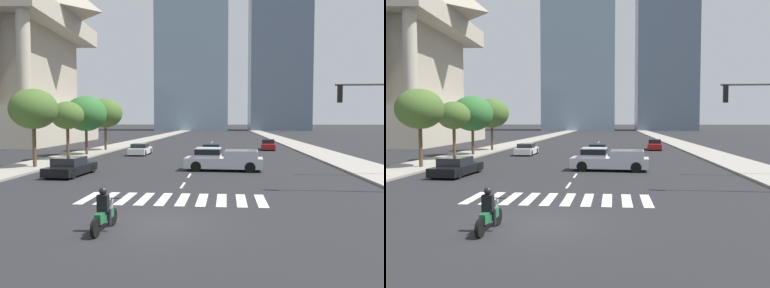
% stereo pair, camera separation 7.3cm
% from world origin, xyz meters
% --- Properties ---
extents(ground_plane, '(800.00, 800.00, 0.00)m').
position_xyz_m(ground_plane, '(0.00, 0.00, 0.00)').
color(ground_plane, '#232326').
extents(sidewalk_east, '(4.00, 260.00, 0.15)m').
position_xyz_m(sidewalk_east, '(12.96, 30.00, 0.07)').
color(sidewalk_east, gray).
rests_on(sidewalk_east, ground).
extents(sidewalk_west, '(4.00, 260.00, 0.15)m').
position_xyz_m(sidewalk_west, '(-12.96, 30.00, 0.07)').
color(sidewalk_west, gray).
rests_on(sidewalk_west, ground).
extents(crosswalk_near, '(8.55, 2.98, 0.01)m').
position_xyz_m(crosswalk_near, '(-0.00, 4.39, 0.00)').
color(crosswalk_near, silver).
rests_on(crosswalk_near, ground).
extents(lane_divider_center, '(0.14, 50.00, 0.01)m').
position_xyz_m(lane_divider_center, '(0.00, 32.39, 0.00)').
color(lane_divider_center, silver).
rests_on(lane_divider_center, ground).
extents(motorcycle_lead, '(0.70, 2.11, 1.49)m').
position_xyz_m(motorcycle_lead, '(-1.55, -1.10, 0.58)').
color(motorcycle_lead, black).
rests_on(motorcycle_lead, ground).
extents(pickup_truck, '(5.76, 2.38, 1.67)m').
position_xyz_m(pickup_truck, '(1.98, 15.22, 0.81)').
color(pickup_truck, '#B7BABF').
rests_on(pickup_truck, ground).
extents(sedan_green_0, '(2.03, 4.29, 1.34)m').
position_xyz_m(sedan_green_0, '(0.91, 25.62, 0.61)').
color(sedan_green_0, '#1E6038').
rests_on(sedan_green_0, ground).
extents(sedan_black_1, '(2.12, 4.73, 1.25)m').
position_xyz_m(sedan_black_1, '(-7.90, 11.66, 0.57)').
color(sedan_black_1, black).
rests_on(sedan_black_1, ground).
extents(sedan_white_2, '(1.84, 4.30, 1.23)m').
position_xyz_m(sedan_white_2, '(-6.80, 27.97, 0.57)').
color(sedan_white_2, silver).
rests_on(sedan_white_2, ground).
extents(sedan_red_3, '(2.19, 4.82, 1.29)m').
position_xyz_m(sedan_red_3, '(7.76, 36.99, 0.60)').
color(sedan_red_3, maroon).
rests_on(sedan_red_3, ground).
extents(street_tree_nearest, '(3.60, 3.60, 5.95)m').
position_xyz_m(street_tree_nearest, '(-12.16, 15.19, 4.55)').
color(street_tree_nearest, '#4C3823').
rests_on(street_tree_nearest, sidewalk_west).
extents(street_tree_second, '(3.01, 3.01, 5.30)m').
position_xyz_m(street_tree_second, '(-12.16, 21.57, 4.15)').
color(street_tree_second, '#4C3823').
rests_on(street_tree_second, sidewalk_west).
extents(street_tree_third, '(4.29, 4.29, 6.10)m').
position_xyz_m(street_tree_third, '(-12.16, 26.40, 4.41)').
color(street_tree_third, '#4C3823').
rests_on(street_tree_third, sidewalk_west).
extents(street_tree_fourth, '(4.13, 4.13, 6.21)m').
position_xyz_m(street_tree_fourth, '(-12.16, 32.94, 4.59)').
color(street_tree_fourth, '#4C3823').
rests_on(street_tree_fourth, sidewalk_west).
extents(office_tower_left_skyline, '(27.48, 20.03, 86.11)m').
position_xyz_m(office_tower_left_skyline, '(-10.81, 141.80, 42.53)').
color(office_tower_left_skyline, '#7A93A8').
rests_on(office_tower_left_skyline, ground).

